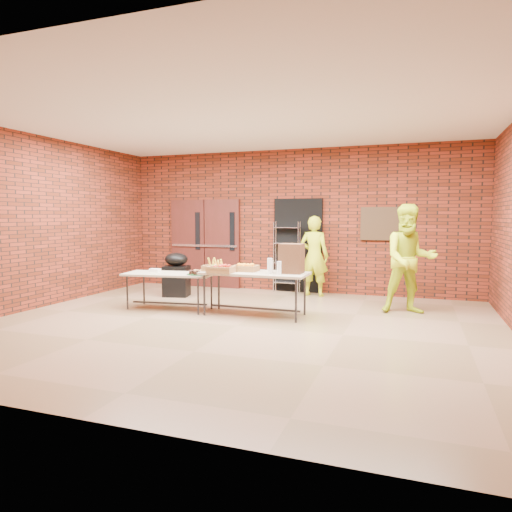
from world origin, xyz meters
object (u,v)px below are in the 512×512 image
at_px(table_left, 169,276).
at_px(coffee_dispenser, 292,258).
at_px(covered_grill, 176,274).
at_px(volunteer_woman, 314,256).
at_px(table_right, 255,276).
at_px(volunteer_man, 410,259).
at_px(wire_rack, 287,257).

xyz_separation_m(table_left, coffee_dispenser, (2.29, 0.10, 0.39)).
xyz_separation_m(covered_grill, volunteer_woman, (2.76, 1.03, 0.39)).
bearing_deg(coffee_dispenser, table_left, -177.57).
height_order(table_right, volunteer_man, volunteer_man).
bearing_deg(table_left, covered_grill, 106.09).
height_order(table_left, covered_grill, covered_grill).
height_order(table_left, volunteer_woman, volunteer_woman).
distance_m(wire_rack, volunteer_woman, 0.73).
xyz_separation_m(volunteer_woman, volunteer_man, (1.95, -1.18, 0.10)).
bearing_deg(coffee_dispenser, covered_grill, 157.96).
distance_m(volunteer_woman, volunteer_man, 2.29).
xyz_separation_m(table_left, covered_grill, (-0.55, 1.25, -0.15)).
relative_size(table_right, volunteer_man, 0.95).
xyz_separation_m(wire_rack, table_left, (-1.53, -2.53, -0.18)).
bearing_deg(volunteer_man, volunteer_woman, 134.97).
height_order(table_left, coffee_dispenser, coffee_dispenser).
xyz_separation_m(wire_rack, table_right, (0.13, -2.50, -0.11)).
distance_m(coffee_dispenser, volunteer_woman, 2.19).
distance_m(wire_rack, coffee_dispenser, 2.56).
relative_size(coffee_dispenser, covered_grill, 0.53).
bearing_deg(covered_grill, wire_rack, 19.65).
xyz_separation_m(coffee_dispenser, covered_grill, (-2.84, 1.15, -0.53)).
height_order(covered_grill, volunteer_woman, volunteer_woman).
bearing_deg(table_right, wire_rack, 93.42).
bearing_deg(table_right, coffee_dispenser, 6.54).
bearing_deg(coffee_dispenser, volunteer_man, 28.22).
bearing_deg(wire_rack, volunteer_man, -25.68).
distance_m(table_right, volunteer_woman, 2.32).
relative_size(wire_rack, volunteer_man, 0.83).
relative_size(covered_grill, volunteer_man, 0.49).
relative_size(table_left, coffee_dispenser, 3.43).
bearing_deg(volunteer_woman, volunteer_man, 155.31).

